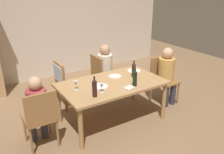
% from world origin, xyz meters
% --- Properties ---
extents(ground_plane, '(10.00, 10.00, 0.00)m').
position_xyz_m(ground_plane, '(0.00, 0.00, 0.00)').
color(ground_plane, '#846647').
extents(rear_room_partition, '(6.40, 0.12, 2.70)m').
position_xyz_m(rear_room_partition, '(0.00, 2.71, 1.35)').
color(rear_room_partition, beige).
rests_on(rear_room_partition, ground_plane).
extents(dining_table, '(1.75, 1.02, 0.72)m').
position_xyz_m(dining_table, '(0.00, 0.00, 0.64)').
color(dining_table, '#A87F51').
rests_on(dining_table, ground_plane).
extents(chair_left_end, '(0.44, 0.44, 0.92)m').
position_xyz_m(chair_left_end, '(-1.25, -0.09, 0.53)').
color(chair_left_end, olive).
rests_on(chair_left_end, ground_plane).
extents(chair_far_right, '(0.44, 0.44, 0.92)m').
position_xyz_m(chair_far_right, '(0.31, 0.89, 0.53)').
color(chair_far_right, olive).
rests_on(chair_far_right, ground_plane).
extents(chair_right_end, '(0.44, 0.44, 0.92)m').
position_xyz_m(chair_right_end, '(1.25, 0.09, 0.53)').
color(chair_right_end, olive).
rests_on(chair_right_end, ground_plane).
extents(chair_far_left, '(0.46, 0.44, 0.92)m').
position_xyz_m(chair_far_left, '(-0.52, 0.89, 0.59)').
color(chair_far_left, olive).
rests_on(chair_far_left, ground_plane).
extents(person_woman_host, '(0.29, 0.33, 1.09)m').
position_xyz_m(person_woman_host, '(-1.25, 0.03, 0.64)').
color(person_woman_host, '#33333D').
rests_on(person_woman_host, ground_plane).
extents(person_man_bearded, '(0.35, 0.31, 1.13)m').
position_xyz_m(person_man_bearded, '(0.42, 0.89, 0.65)').
color(person_man_bearded, '#33333D').
rests_on(person_man_bearded, ground_plane).
extents(person_man_guest, '(0.31, 0.36, 1.15)m').
position_xyz_m(person_man_guest, '(1.25, -0.03, 0.66)').
color(person_man_guest, '#33333D').
rests_on(person_man_guest, ground_plane).
extents(wine_bottle_tall_green, '(0.07, 0.07, 0.32)m').
position_xyz_m(wine_bottle_tall_green, '(-0.49, -0.30, 0.86)').
color(wine_bottle_tall_green, black).
rests_on(wine_bottle_tall_green, dining_table).
extents(wine_bottle_dark_red, '(0.07, 0.07, 0.30)m').
position_xyz_m(wine_bottle_dark_red, '(0.46, 0.02, 0.86)').
color(wine_bottle_dark_red, black).
rests_on(wine_bottle_dark_red, dining_table).
extents(wine_bottle_short_olive, '(0.07, 0.07, 0.30)m').
position_xyz_m(wine_bottle_short_olive, '(0.24, -0.31, 0.86)').
color(wine_bottle_short_olive, black).
rests_on(wine_bottle_short_olive, dining_table).
extents(wine_glass_near_left, '(0.07, 0.07, 0.15)m').
position_xyz_m(wine_glass_near_left, '(-0.63, 0.05, 0.83)').
color(wine_glass_near_left, silver).
rests_on(wine_glass_near_left, dining_table).
extents(wine_glass_centre, '(0.07, 0.07, 0.15)m').
position_xyz_m(wine_glass_centre, '(-0.34, -0.24, 0.83)').
color(wine_glass_centre, silver).
rests_on(wine_glass_centre, dining_table).
extents(dinner_plate_host, '(0.25, 0.25, 0.01)m').
position_xyz_m(dinner_plate_host, '(-0.26, -0.05, 0.73)').
color(dinner_plate_host, white).
rests_on(dinner_plate_host, dining_table).
extents(dinner_plate_guest_left, '(0.23, 0.23, 0.01)m').
position_xyz_m(dinner_plate_guest_left, '(0.19, 0.20, 0.73)').
color(dinner_plate_guest_left, silver).
rests_on(dinner_plate_guest_left, dining_table).
extents(dinner_plate_guest_right, '(0.25, 0.25, 0.01)m').
position_xyz_m(dinner_plate_guest_right, '(0.65, 0.24, 0.73)').
color(dinner_plate_guest_right, white).
rests_on(dinner_plate_guest_right, dining_table).
extents(folded_napkin, '(0.19, 0.16, 0.03)m').
position_xyz_m(folded_napkin, '(0.09, -0.37, 0.74)').
color(folded_napkin, beige).
rests_on(folded_napkin, dining_table).
extents(handbag, '(0.13, 0.28, 0.22)m').
position_xyz_m(handbag, '(-0.04, 0.89, 0.11)').
color(handbag, brown).
rests_on(handbag, ground_plane).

